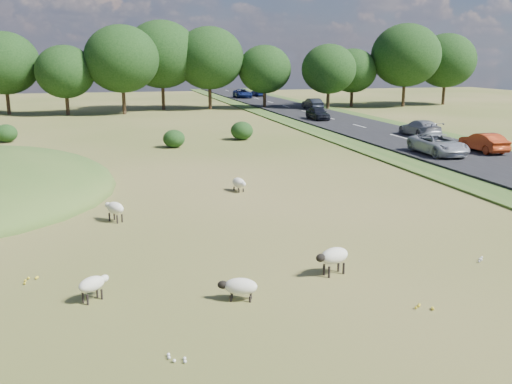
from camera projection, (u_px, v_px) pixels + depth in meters
ground at (172, 157)px, 40.43m from camera, size 160.00×160.00×0.00m
road at (368, 130)px, 54.76m from camera, size 8.00×150.00×0.25m
treeline at (129, 60)px, 72.01m from camera, size 96.28×14.66×11.70m
shrubs at (144, 134)px, 47.09m from camera, size 21.19×8.20×1.57m
sheep_0 at (333, 256)px, 18.43m from camera, size 1.32×0.85×0.92m
sheep_1 at (239, 183)px, 30.04m from camera, size 0.76×1.28×0.71m
sheep_2 at (115, 208)px, 24.46m from camera, size 0.98×1.20×0.86m
sheep_3 at (93, 284)px, 16.47m from camera, size 1.01×0.89×0.75m
sheep_4 at (240, 286)px, 16.54m from camera, size 1.22×0.80×0.68m
car_0 at (438, 144)px, 39.93m from camera, size 2.38×5.17×1.44m
car_1 at (242, 93)px, 95.81m from camera, size 2.41×5.24×1.46m
car_2 at (484, 142)px, 41.05m from camera, size 1.45×4.17×1.37m
car_3 at (259, 92)px, 100.12m from camera, size 1.89×4.65×1.35m
car_4 at (312, 104)px, 74.48m from camera, size 1.52×4.37×1.44m
car_6 at (420, 128)px, 49.29m from camera, size 1.96×4.83×1.40m
car_7 at (318, 113)px, 62.28m from camera, size 1.67×4.16×1.42m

